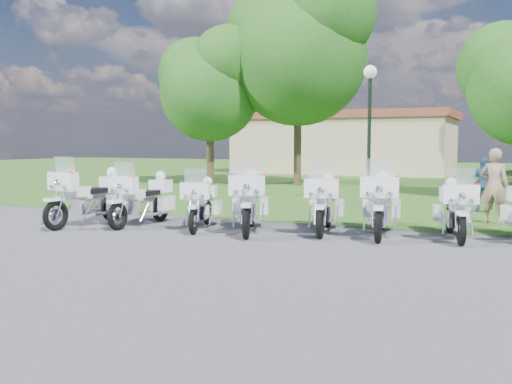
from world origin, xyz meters
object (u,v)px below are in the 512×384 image
at_px(motorcycle_0, 90,196).
at_px(bystander_c, 484,185).
at_px(bystander_a, 494,186).
at_px(lamp_post, 370,101).
at_px(motorcycle_3, 249,200).
at_px(motorcycle_5, 381,203).
at_px(motorcycle_1, 143,198).
at_px(motorcycle_4, 325,203).
at_px(motorcycle_2, 202,203).
at_px(motorcycle_6, 455,208).

height_order(motorcycle_0, bystander_c, motorcycle_0).
xyz_separation_m(bystander_a, bystander_c, (-0.37, 2.52, -0.15)).
bearing_deg(lamp_post, bystander_a, -37.77).
bearing_deg(motorcycle_3, motorcycle_5, 172.92).
bearing_deg(motorcycle_3, motorcycle_1, -19.45).
bearing_deg(motorcycle_4, lamp_post, -97.69).
distance_m(motorcycle_0, bystander_c, 11.30).
relative_size(motorcycle_3, bystander_a, 1.28).
bearing_deg(bystander_a, motorcycle_4, 55.14).
distance_m(motorcycle_5, bystander_c, 5.79).
xyz_separation_m(motorcycle_1, lamp_post, (4.08, 6.92, 2.76)).
bearing_deg(motorcycle_1, motorcycle_5, -170.30).
relative_size(motorcycle_3, lamp_post, 0.54).
height_order(motorcycle_1, motorcycle_5, motorcycle_5).
distance_m(motorcycle_2, bystander_a, 7.43).
bearing_deg(bystander_c, motorcycle_3, 45.75).
height_order(motorcycle_3, motorcycle_6, motorcycle_3).
bearing_deg(lamp_post, motorcycle_0, -125.28).
height_order(motorcycle_0, motorcycle_6, motorcycle_0).
height_order(motorcycle_0, bystander_a, bystander_a).
xyz_separation_m(motorcycle_0, motorcycle_2, (2.89, 0.64, -0.11)).
height_order(motorcycle_3, bystander_a, bystander_a).
distance_m(motorcycle_3, motorcycle_5, 3.01).
xyz_separation_m(motorcycle_2, bystander_c, (6.02, 6.30, 0.19)).
bearing_deg(motorcycle_1, motorcycle_4, -168.93).
xyz_separation_m(motorcycle_6, lamp_post, (-3.29, 5.79, 2.79)).
bearing_deg(motorcycle_2, lamp_post, -127.38).
distance_m(bystander_a, bystander_c, 2.55).
height_order(motorcycle_4, bystander_a, bystander_a).
distance_m(motorcycle_3, lamp_post, 7.42).
relative_size(motorcycle_5, lamp_post, 0.56).
bearing_deg(motorcycle_5, motorcycle_0, 1.79).
relative_size(motorcycle_0, lamp_post, 0.57).
bearing_deg(motorcycle_1, motorcycle_6, -170.11).
height_order(motorcycle_2, bystander_c, bystander_c).
distance_m(motorcycle_0, motorcycle_1, 1.36).
relative_size(motorcycle_2, bystander_c, 1.32).
distance_m(lamp_post, bystander_a, 5.60).
distance_m(motorcycle_4, motorcycle_6, 2.85).
xyz_separation_m(motorcycle_2, motorcycle_6, (5.70, 1.08, 0.03)).
relative_size(motorcycle_6, bystander_c, 1.41).
height_order(bystander_a, bystander_c, bystander_a).
xyz_separation_m(motorcycle_3, motorcycle_4, (1.63, 0.68, -0.04)).
xyz_separation_m(motorcycle_4, lamp_post, (-0.45, 6.13, 2.75)).
bearing_deg(bystander_c, lamp_post, -15.68).
bearing_deg(motorcycle_3, motorcycle_0, -12.18).
height_order(motorcycle_2, bystander_a, bystander_a).
xyz_separation_m(motorcycle_5, lamp_post, (-1.73, 6.05, 2.71)).
bearing_deg(bystander_a, motorcycle_2, 44.93).
distance_m(motorcycle_4, lamp_post, 6.73).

